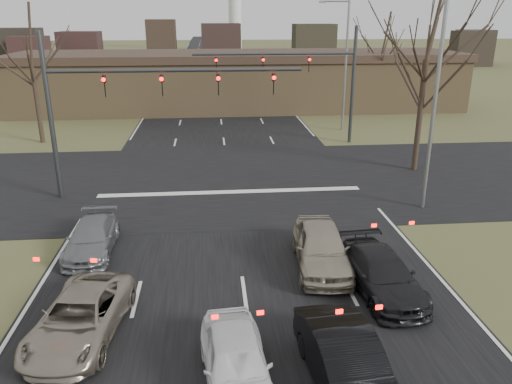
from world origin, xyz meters
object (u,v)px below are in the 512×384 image
Objects in this scene: mast_arm_far at (313,71)px; car_white_sedan at (236,362)px; car_silver_suv at (80,317)px; streetlight_right_far at (344,58)px; car_grey_ahead at (92,238)px; car_silver_ahead at (321,247)px; car_black_hatch at (346,363)px; car_charcoal_sedan at (382,274)px; building at (239,80)px; mast_arm_near at (119,95)px; streetlight_right_near at (432,89)px.

mast_arm_far reaches higher than car_white_sedan.
mast_arm_far is 24.85m from car_silver_suv.
streetlight_right_far is 25.75m from car_grey_ahead.
streetlight_right_far is 23.77m from car_silver_ahead.
car_grey_ahead is (-0.85, 5.50, -0.04)m from car_silver_suv.
car_black_hatch is at bearing -104.08° from streetlight_right_far.
car_charcoal_sedan is 0.97× the size of car_silver_ahead.
streetlight_right_far is 29.86m from car_black_hatch.
car_black_hatch is (0.16, -39.58, -1.94)m from building.
streetlight_right_far reaches higher than mast_arm_near.
car_white_sedan is (-9.32, -11.27, -4.90)m from streetlight_right_near.
streetlight_right_far reaches higher than car_silver_suv.
car_grey_ahead is at bearing 106.44° from car_silver_suv.
building is at bearing 103.69° from streetlight_right_near.
mast_arm_near is 20.20m from streetlight_right_far.
streetlight_right_far is 30.33m from car_white_sedan.
car_silver_suv is at bearing -87.76° from mast_arm_near.
building is at bearing 89.90° from car_charcoal_sedan.
mast_arm_far is at bearing 75.18° from car_black_hatch.
car_white_sedan is (-6.68, -24.27, -4.33)m from mast_arm_far.
building reaches higher than car_charcoal_sedan.
mast_arm_near reaches higher than car_grey_ahead.
car_white_sedan is at bearing -129.59° from streetlight_right_near.
car_charcoal_sedan is at bearing -44.86° from car_silver_ahead.
car_black_hatch is at bearing -92.49° from car_silver_ahead.
mast_arm_near reaches higher than building.
mast_arm_far is 25.27m from car_black_hatch.
streetlight_right_near is at bearing -78.53° from mast_arm_far.
mast_arm_near is at bearing 138.47° from car_silver_ahead.
building is 15.75m from mast_arm_far.
streetlight_right_near is at bearing -76.31° from building.
streetlight_right_near reaches higher than building.
mast_arm_near is 15.17m from mast_arm_far.
car_black_hatch is (6.92, -2.70, 0.08)m from car_silver_suv.
car_silver_suv is at bearing -151.13° from car_silver_ahead.
car_silver_suv is 1.11× the size of car_grey_ahead.
streetlight_right_near reaches higher than car_silver_ahead.
mast_arm_near is 16.91m from car_black_hatch.
car_white_sedan is at bearing -71.66° from mast_arm_near.
mast_arm_far reaches higher than car_silver_ahead.
streetlight_right_far is at bearing 51.89° from mast_arm_far.
building reaches higher than car_black_hatch.
building is 3.50× the size of mast_arm_near.
streetlight_right_near reaches higher than car_white_sedan.
mast_arm_near is 2.94× the size of car_grey_ahead.
streetlight_right_far is (0.50, 17.00, 0.00)m from streetlight_right_near.
car_grey_ahead is at bearing -103.64° from building.
car_black_hatch is at bearing -119.93° from streetlight_right_near.
car_silver_ahead reaches higher than car_white_sedan.
mast_arm_near reaches higher than car_silver_suv.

